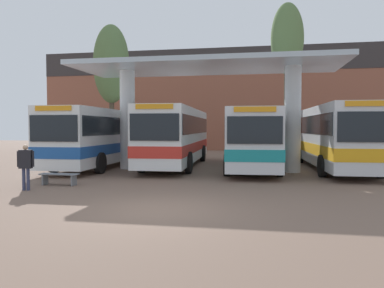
{
  "coord_description": "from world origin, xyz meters",
  "views": [
    {
      "loc": [
        2.79,
        -9.94,
        2.28
      ],
      "look_at": [
        0.0,
        5.38,
        1.6
      ],
      "focal_mm": 35.0,
      "sensor_mm": 36.0,
      "label": 1
    }
  ],
  "objects_px": {
    "transit_bus_center_bay": "(177,134)",
    "pedestrian_waiting": "(26,163)",
    "transit_bus_right_bay": "(252,137)",
    "transit_bus_far_right_bay": "(333,135)",
    "transit_bus_left_bay": "(104,135)",
    "waiting_bench_near_pillar": "(59,177)",
    "poplar_tree_behind_left": "(287,42)",
    "poplar_tree_behind_right": "(111,65)"
  },
  "relations": [
    {
      "from": "transit_bus_center_bay",
      "to": "pedestrian_waiting",
      "type": "distance_m",
      "value": 10.14
    },
    {
      "from": "transit_bus_right_bay",
      "to": "transit_bus_far_right_bay",
      "type": "height_order",
      "value": "transit_bus_far_right_bay"
    },
    {
      "from": "transit_bus_left_bay",
      "to": "transit_bus_far_right_bay",
      "type": "relative_size",
      "value": 0.96
    },
    {
      "from": "pedestrian_waiting",
      "to": "transit_bus_right_bay",
      "type": "bearing_deg",
      "value": 34.82
    },
    {
      "from": "transit_bus_left_bay",
      "to": "pedestrian_waiting",
      "type": "relative_size",
      "value": 6.92
    },
    {
      "from": "transit_bus_center_bay",
      "to": "transit_bus_right_bay",
      "type": "distance_m",
      "value": 4.45
    },
    {
      "from": "transit_bus_left_bay",
      "to": "pedestrian_waiting",
      "type": "bearing_deg",
      "value": 93.67
    },
    {
      "from": "waiting_bench_near_pillar",
      "to": "poplar_tree_behind_left",
      "type": "height_order",
      "value": "poplar_tree_behind_left"
    },
    {
      "from": "waiting_bench_near_pillar",
      "to": "poplar_tree_behind_left",
      "type": "xyz_separation_m",
      "value": [
        9.56,
        12.39,
        7.69
      ]
    },
    {
      "from": "transit_bus_far_right_bay",
      "to": "poplar_tree_behind_left",
      "type": "bearing_deg",
      "value": -64.68
    },
    {
      "from": "transit_bus_right_bay",
      "to": "poplar_tree_behind_left",
      "type": "height_order",
      "value": "poplar_tree_behind_left"
    },
    {
      "from": "transit_bus_left_bay",
      "to": "poplar_tree_behind_right",
      "type": "bearing_deg",
      "value": -72.69
    },
    {
      "from": "waiting_bench_near_pillar",
      "to": "transit_bus_center_bay",
      "type": "bearing_deg",
      "value": 69.95
    },
    {
      "from": "transit_bus_far_right_bay",
      "to": "pedestrian_waiting",
      "type": "relative_size",
      "value": 7.23
    },
    {
      "from": "transit_bus_right_bay",
      "to": "pedestrian_waiting",
      "type": "distance_m",
      "value": 11.93
    },
    {
      "from": "transit_bus_far_right_bay",
      "to": "pedestrian_waiting",
      "type": "distance_m",
      "value": 15.57
    },
    {
      "from": "transit_bus_right_bay",
      "to": "transit_bus_center_bay",
      "type": "bearing_deg",
      "value": -10.03
    },
    {
      "from": "transit_bus_center_bay",
      "to": "transit_bus_right_bay",
      "type": "bearing_deg",
      "value": 169.65
    },
    {
      "from": "transit_bus_right_bay",
      "to": "transit_bus_far_right_bay",
      "type": "bearing_deg",
      "value": -174.82
    },
    {
      "from": "poplar_tree_behind_left",
      "to": "poplar_tree_behind_right",
      "type": "distance_m",
      "value": 12.89
    },
    {
      "from": "transit_bus_center_bay",
      "to": "transit_bus_far_right_bay",
      "type": "distance_m",
      "value": 8.82
    },
    {
      "from": "poplar_tree_behind_right",
      "to": "transit_bus_left_bay",
      "type": "bearing_deg",
      "value": -71.63
    },
    {
      "from": "transit_bus_right_bay",
      "to": "waiting_bench_near_pillar",
      "type": "height_order",
      "value": "transit_bus_right_bay"
    },
    {
      "from": "transit_bus_left_bay",
      "to": "transit_bus_right_bay",
      "type": "height_order",
      "value": "transit_bus_left_bay"
    },
    {
      "from": "transit_bus_far_right_bay",
      "to": "waiting_bench_near_pillar",
      "type": "bearing_deg",
      "value": 32.32
    },
    {
      "from": "transit_bus_far_right_bay",
      "to": "pedestrian_waiting",
      "type": "xyz_separation_m",
      "value": [
        -12.34,
        -9.46,
        -0.87
      ]
    },
    {
      "from": "transit_bus_left_bay",
      "to": "transit_bus_center_bay",
      "type": "distance_m",
      "value": 4.32
    },
    {
      "from": "transit_bus_left_bay",
      "to": "transit_bus_far_right_bay",
      "type": "bearing_deg",
      "value": -177.37
    },
    {
      "from": "transit_bus_center_bay",
      "to": "poplar_tree_behind_left",
      "type": "relative_size",
      "value": 1.11
    },
    {
      "from": "transit_bus_left_bay",
      "to": "poplar_tree_behind_right",
      "type": "height_order",
      "value": "poplar_tree_behind_right"
    },
    {
      "from": "transit_bus_left_bay",
      "to": "poplar_tree_behind_left",
      "type": "bearing_deg",
      "value": -155.82
    },
    {
      "from": "transit_bus_center_bay",
      "to": "transit_bus_far_right_bay",
      "type": "height_order",
      "value": "transit_bus_far_right_bay"
    },
    {
      "from": "transit_bus_far_right_bay",
      "to": "poplar_tree_behind_right",
      "type": "distance_m",
      "value": 16.72
    },
    {
      "from": "pedestrian_waiting",
      "to": "poplar_tree_behind_right",
      "type": "distance_m",
      "value": 16.05
    },
    {
      "from": "poplar_tree_behind_right",
      "to": "transit_bus_right_bay",
      "type": "bearing_deg",
      "value": -28.43
    },
    {
      "from": "transit_bus_right_bay",
      "to": "poplar_tree_behind_right",
      "type": "relative_size",
      "value": 1.12
    },
    {
      "from": "transit_bus_far_right_bay",
      "to": "waiting_bench_near_pillar",
      "type": "distance_m",
      "value": 14.4
    },
    {
      "from": "transit_bus_center_bay",
      "to": "transit_bus_far_right_bay",
      "type": "relative_size",
      "value": 0.98
    },
    {
      "from": "transit_bus_right_bay",
      "to": "waiting_bench_near_pillar",
      "type": "distance_m",
      "value": 10.65
    },
    {
      "from": "waiting_bench_near_pillar",
      "to": "poplar_tree_behind_left",
      "type": "bearing_deg",
      "value": 52.34
    },
    {
      "from": "waiting_bench_near_pillar",
      "to": "pedestrian_waiting",
      "type": "bearing_deg",
      "value": -112.35
    },
    {
      "from": "transit_bus_far_right_bay",
      "to": "transit_bus_center_bay",
      "type": "bearing_deg",
      "value": -2.35
    }
  ]
}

